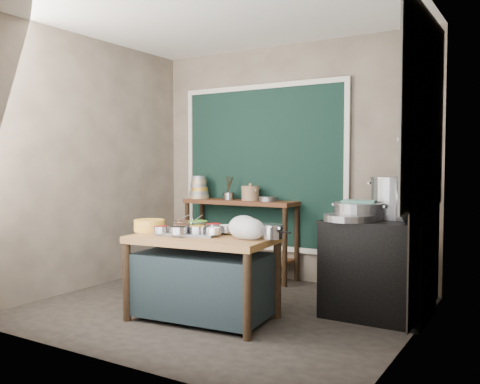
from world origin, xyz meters
The scene contains 31 objects.
floor centered at (0.00, 0.00, -0.01)m, with size 3.50×3.00×0.02m, color #2D2822.
back_wall centered at (0.00, 1.51, 1.40)m, with size 3.50×0.02×2.80m, color gray.
left_wall centered at (-1.76, 0.00, 1.40)m, with size 0.02×3.00×2.80m, color gray.
right_wall centered at (1.76, 0.00, 1.40)m, with size 0.02×3.00×2.80m, color gray.
ceiling centered at (0.00, 0.00, 2.81)m, with size 3.50×3.00×0.02m, color gray.
curtain_panel centered at (-0.35, 1.47, 1.35)m, with size 2.10×0.02×1.90m, color black.
curtain_frame centered at (-0.35, 1.46, 1.35)m, with size 2.22×0.03×2.02m, color beige, non-canonical shape.
tile_panel centered at (1.74, 0.55, 1.85)m, with size 0.02×1.70×1.70m, color #B2B2AA.
soot_patch centered at (1.74, 0.65, 0.70)m, with size 0.01×1.30×1.30m, color black.
wall_shelf centered at (1.63, 0.85, 1.60)m, with size 0.22×0.70×0.03m, color beige.
prep_table centered at (0.05, -0.36, 0.38)m, with size 1.25×0.72×0.75m, color brown.
back_counter centered at (-0.55, 1.28, 0.47)m, with size 1.45×0.40×0.95m, color #4F2B16.
stove_block centered at (1.35, 0.55, 0.42)m, with size 0.90×0.68×0.85m, color black.
stove_top centered at (1.35, 0.55, 0.86)m, with size 0.92×0.69×0.03m, color black.
condiment_tray centered at (-0.10, -0.33, 0.76)m, with size 0.54×0.39×0.02m, color gray.
condiment_bowls centered at (-0.09, -0.30, 0.81)m, with size 0.66×0.52×0.08m.
yellow_basin centered at (-0.56, -0.36, 0.81)m, with size 0.29×0.29×0.11m, color gold.
saucepan centered at (0.64, -0.18, 0.81)m, with size 0.22×0.22×0.12m, color gray, non-canonical shape.
plastic_bag_a centered at (0.47, -0.35, 0.85)m, with size 0.27×0.23×0.20m, color white.
plastic_bag_b centered at (0.53, -0.35, 0.84)m, with size 0.24×0.21×0.18m, color white.
bowl_stack centered at (-1.16, 1.27, 1.08)m, with size 0.26×0.26×0.29m.
utensil_cup centered at (-0.72, 1.29, 0.99)m, with size 0.15×0.15×0.09m, color gray.
ceramic_crock centered at (-0.41, 1.29, 1.03)m, with size 0.23×0.23×0.15m, color #9A7654, non-canonical shape.
wide_bowl centered at (-0.17, 1.28, 0.98)m, with size 0.22×0.22×0.05m, color gray.
stock_pot centered at (1.46, 0.76, 1.07)m, with size 0.49×0.49×0.39m, color gray, non-canonical shape.
pot_lid centered at (1.58, 0.50, 1.08)m, with size 0.41×0.41×0.02m, color gray.
steamer centered at (1.18, 0.50, 0.96)m, with size 0.47×0.47×0.15m, color gray, non-canonical shape.
green_cloth centered at (1.18, 0.50, 1.04)m, with size 0.29×0.22×0.02m, color slate.
shallow_pan centered at (1.15, 0.32, 0.91)m, with size 0.44×0.44×0.06m, color gray.
shelf_bowl_stack centered at (1.63, 0.84, 1.68)m, with size 0.17×0.17×0.13m.
shelf_bowl_green centered at (1.63, 1.10, 1.64)m, with size 0.13×0.13×0.05m, color gray.
Camera 1 is at (2.64, -4.00, 1.37)m, focal length 38.00 mm.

